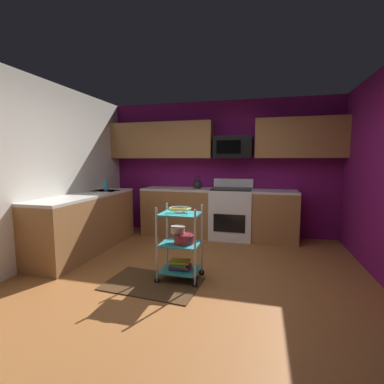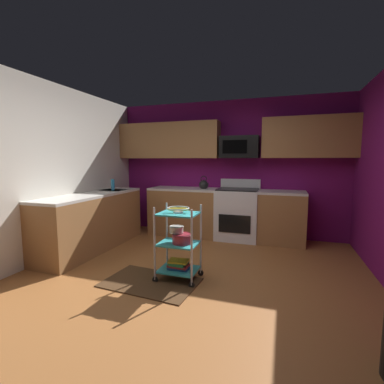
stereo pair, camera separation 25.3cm
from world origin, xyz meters
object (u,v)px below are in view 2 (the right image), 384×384
at_px(rolling_cart, 178,243).
at_px(book_stack, 178,264).
at_px(mixing_bowl_small, 176,229).
at_px(kettle, 204,185).
at_px(dish_soap_bottle, 113,185).
at_px(fruit_bowl, 178,209).
at_px(microwave, 240,147).
at_px(mixing_bowl_large, 182,238).
at_px(oven_range, 237,213).

height_order(rolling_cart, book_stack, rolling_cart).
xyz_separation_m(mixing_bowl_small, kettle, (-0.22, 1.96, 0.38)).
bearing_deg(dish_soap_bottle, mixing_bowl_small, -34.61).
distance_m(fruit_bowl, kettle, 2.02).
relative_size(microwave, dish_soap_bottle, 3.50).
bearing_deg(microwave, mixing_bowl_large, -99.44).
xyz_separation_m(rolling_cart, fruit_bowl, (0.00, -0.00, 0.43)).
height_order(book_stack, dish_soap_bottle, dish_soap_bottle).
xyz_separation_m(microwave, book_stack, (-0.40, -2.10, -1.52)).
bearing_deg(microwave, fruit_bowl, -100.75).
bearing_deg(mixing_bowl_small, oven_range, 77.45).
height_order(oven_range, mixing_bowl_small, oven_range).
bearing_deg(mixing_bowl_large, book_stack, 180.00).
distance_m(rolling_cart, mixing_bowl_large, 0.08).
distance_m(mixing_bowl_small, dish_soap_bottle, 2.10).
height_order(oven_range, fruit_bowl, oven_range).
xyz_separation_m(oven_range, fruit_bowl, (-0.40, -2.00, 0.40)).
distance_m(rolling_cart, book_stack, 0.27).
distance_m(rolling_cart, fruit_bowl, 0.43).
distance_m(oven_range, mixing_bowl_large, 2.03).
bearing_deg(microwave, oven_range, -89.74).
height_order(mixing_bowl_large, kettle, kettle).
bearing_deg(dish_soap_bottle, kettle, 28.08).
height_order(rolling_cart, mixing_bowl_small, rolling_cart).
relative_size(rolling_cart, book_stack, 3.53).
xyz_separation_m(mixing_bowl_small, dish_soap_bottle, (-1.70, 1.17, 0.40)).
bearing_deg(mixing_bowl_small, book_stack, -39.13).
relative_size(fruit_bowl, book_stack, 1.05).
distance_m(fruit_bowl, mixing_bowl_small, 0.26).
bearing_deg(rolling_cart, kettle, 97.28).
bearing_deg(dish_soap_bottle, microwave, 22.83).
relative_size(microwave, rolling_cart, 0.77).
distance_m(book_stack, dish_soap_bottle, 2.27).
bearing_deg(rolling_cart, mixing_bowl_small, 140.87).
distance_m(microwave, rolling_cart, 2.48).
bearing_deg(kettle, fruit_bowl, -82.72).
height_order(oven_range, dish_soap_bottle, dish_soap_bottle).
bearing_deg(mixing_bowl_large, oven_range, 80.06).
bearing_deg(mixing_bowl_small, fruit_bowl, -39.13).
height_order(fruit_bowl, mixing_bowl_large, fruit_bowl).
bearing_deg(oven_range, mixing_bowl_large, -99.94).
xyz_separation_m(book_stack, kettle, (-0.25, 2.00, 0.81)).
distance_m(rolling_cart, dish_soap_bottle, 2.19).
bearing_deg(fruit_bowl, microwave, 79.25).
xyz_separation_m(oven_range, kettle, (-0.65, -0.00, 0.52)).
height_order(rolling_cart, dish_soap_bottle, dish_soap_bottle).
relative_size(rolling_cart, kettle, 3.47).
height_order(microwave, mixing_bowl_small, microwave).
relative_size(fruit_bowl, kettle, 1.03).
distance_m(microwave, fruit_bowl, 2.29).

